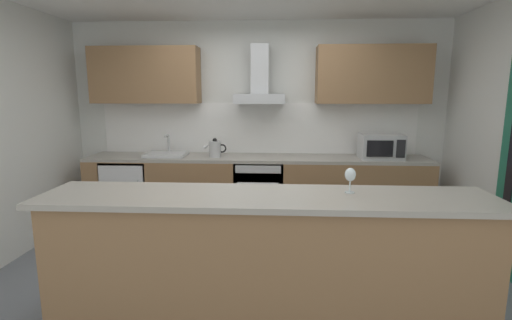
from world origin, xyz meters
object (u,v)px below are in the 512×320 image
object	(u,v)px
oven	(259,191)
range_hood	(260,85)
refrigerator	(131,192)
microwave	(381,146)
kettle	(215,149)
wine_glass	(350,176)
sink	(166,154)

from	to	relation	value
oven	range_hood	distance (m)	1.33
range_hood	refrigerator	bearing A→B (deg)	-175.47
microwave	kettle	distance (m)	2.03
oven	range_hood	world-z (taller)	range_hood
kettle	oven	bearing A→B (deg)	3.50
oven	wine_glass	bearing A→B (deg)	-70.06
microwave	sink	distance (m)	2.67
range_hood	wine_glass	world-z (taller)	range_hood
microwave	wine_glass	world-z (taller)	microwave
sink	wine_glass	bearing A→B (deg)	-46.77
oven	wine_glass	xyz separation A→B (m)	(0.74, -2.03, 0.66)
oven	microwave	xyz separation A→B (m)	(1.48, -0.03, 0.59)
oven	wine_glass	size ratio (longest dim) A/B	4.50
kettle	sink	bearing A→B (deg)	175.96
kettle	microwave	bearing A→B (deg)	0.16
microwave	range_hood	size ratio (longest dim) A/B	0.69
refrigerator	wine_glass	world-z (taller)	wine_glass
sink	range_hood	distance (m)	1.47
microwave	kettle	bearing A→B (deg)	-179.84
kettle	wine_glass	xyz separation A→B (m)	(1.29, -2.00, 0.12)
wine_glass	refrigerator	bearing A→B (deg)	139.87
kettle	refrigerator	bearing A→B (deg)	178.42
microwave	refrigerator	bearing A→B (deg)	179.54
oven	refrigerator	distance (m)	1.67
refrigerator	wine_glass	bearing A→B (deg)	-40.13
microwave	kettle	world-z (taller)	microwave
range_hood	kettle	bearing A→B (deg)	-163.49
sink	wine_glass	xyz separation A→B (m)	(1.92, -2.04, 0.19)
oven	kettle	world-z (taller)	kettle
range_hood	wine_glass	size ratio (longest dim) A/B	4.05
microwave	range_hood	distance (m)	1.66
kettle	wine_glass	distance (m)	2.38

